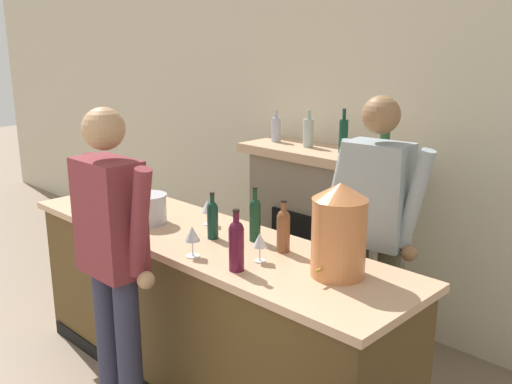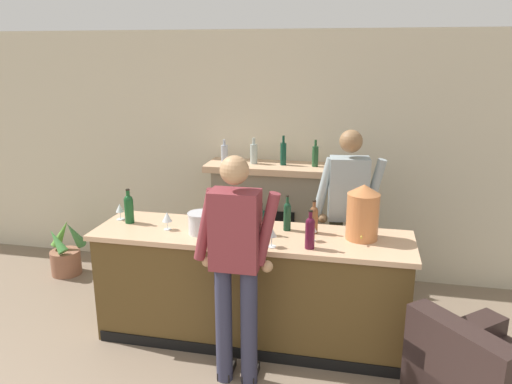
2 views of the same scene
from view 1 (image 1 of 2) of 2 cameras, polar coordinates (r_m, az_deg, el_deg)
wall_back_panel at (r=4.49m, az=9.06°, el=5.15°), size 12.00×0.07×2.75m
bar_counter at (r=3.59m, az=-5.20°, el=-11.89°), size 2.75×0.73×1.01m
fireplace_stone at (r=4.46m, az=6.76°, el=-4.06°), size 1.35×0.52×1.66m
potted_plant_corner at (r=5.99m, az=-13.87°, el=-3.75°), size 0.42×0.40×0.71m
person_customer at (r=3.04m, az=-14.04°, el=-7.04°), size 0.66×0.30×1.82m
person_bartender at (r=3.33m, az=11.69°, el=-4.66°), size 0.66×0.34×1.84m
copper_dispenser at (r=2.77m, az=8.30°, el=-3.75°), size 0.27×0.31×0.47m
ice_bucket_steel at (r=3.63m, az=-10.69°, el=-1.65°), size 0.24×0.24×0.18m
wine_bottle_riesling_slim at (r=3.24m, az=-0.11°, el=-2.55°), size 0.06×0.06×0.32m
wine_bottle_port_short at (r=4.28m, az=-15.01°, el=1.34°), size 0.08×0.08×0.32m
wine_bottle_cabernet_heavy at (r=3.08m, az=2.75°, el=-3.68°), size 0.07×0.07×0.29m
wine_bottle_merlot_tall at (r=3.29m, az=-4.36°, el=-2.62°), size 0.06×0.06×0.28m
wine_bottle_burgundy_dark at (r=2.83m, az=-1.98°, el=-5.15°), size 0.08×0.08×0.32m
wine_glass_by_dispenser at (r=3.54m, az=-4.84°, el=-1.47°), size 0.09×0.09×0.16m
wine_glass_back_row at (r=3.90m, az=-13.13°, el=-0.32°), size 0.09×0.09×0.16m
wine_glass_front_right at (r=3.03m, az=-6.40°, el=-4.30°), size 0.08×0.08×0.17m
wine_glass_front_left at (r=2.95m, az=0.38°, el=-4.94°), size 0.08×0.08×0.15m
wine_glass_mid_counter at (r=4.42m, az=-15.11°, el=1.26°), size 0.07×0.07×0.15m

